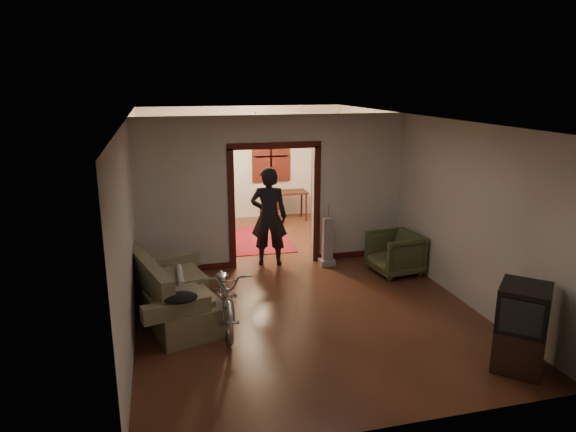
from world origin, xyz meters
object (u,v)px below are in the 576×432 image
object	(u,v)px
armchair	(395,253)
person	(269,217)
bicycle	(226,294)
sofa	(174,287)
locker	(186,192)
desk	(287,206)

from	to	relation	value
armchair	person	size ratio (longest dim) A/B	0.45
bicycle	person	bearing A→B (deg)	65.87
sofa	armchair	distance (m)	4.01
bicycle	armchair	world-z (taller)	bicycle
person	sofa	bearing A→B (deg)	61.35
locker	desk	bearing A→B (deg)	-20.63
person	locker	bearing A→B (deg)	-51.58
person	desk	size ratio (longest dim) A/B	1.94
bicycle	armchair	size ratio (longest dim) A/B	2.09
bicycle	locker	distance (m)	5.51
sofa	locker	xyz separation A→B (m)	(0.49, 5.05, 0.36)
sofa	person	world-z (taller)	person
bicycle	armchair	bearing A→B (deg)	23.47
armchair	person	distance (m)	2.40
sofa	person	size ratio (longest dim) A/B	1.07
bicycle	armchair	xyz separation A→B (m)	(3.22, 1.27, -0.08)
locker	armchair	bearing A→B (deg)	-67.95
bicycle	desk	world-z (taller)	bicycle
sofa	bicycle	distance (m)	0.82
armchair	locker	distance (m)	5.46
person	locker	world-z (taller)	person
bicycle	desk	distance (m)	5.79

